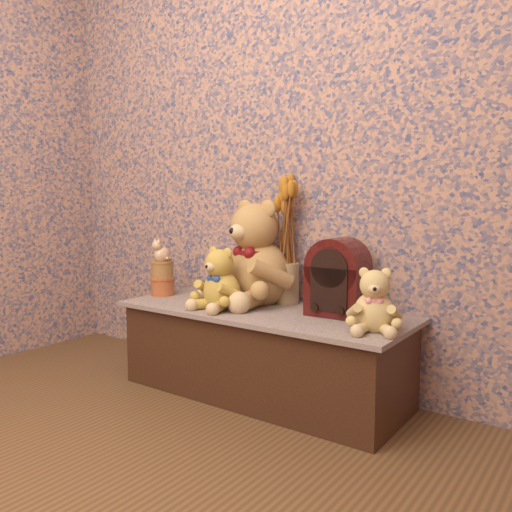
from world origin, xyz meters
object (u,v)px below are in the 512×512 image
(teddy_large, at_px, (258,248))
(cathedral_radio, at_px, (338,277))
(teddy_medium, at_px, (222,276))
(cat_figurine, at_px, (162,250))
(ceramic_vase, at_px, (287,283))
(teddy_small, at_px, (374,297))
(biscuit_tin_lower, at_px, (163,287))

(teddy_large, bearing_deg, cathedral_radio, 9.84)
(teddy_medium, xyz_separation_m, cat_figurine, (-0.44, 0.07, 0.08))
(teddy_medium, bearing_deg, teddy_large, 82.01)
(teddy_large, height_order, teddy_medium, teddy_large)
(ceramic_vase, height_order, cat_figurine, cat_figurine)
(teddy_medium, bearing_deg, ceramic_vase, 63.13)
(teddy_small, xyz_separation_m, cat_figurine, (-1.15, 0.05, 0.10))
(ceramic_vase, relative_size, cat_figurine, 1.56)
(ceramic_vase, bearing_deg, teddy_large, -153.94)
(teddy_large, bearing_deg, cat_figurine, -151.18)
(teddy_small, height_order, cat_figurine, cat_figurine)
(biscuit_tin_lower, bearing_deg, cat_figurine, 0.00)
(cathedral_radio, height_order, cat_figurine, cathedral_radio)
(teddy_small, distance_m, biscuit_tin_lower, 1.16)
(teddy_medium, distance_m, ceramic_vase, 0.32)
(cathedral_radio, bearing_deg, ceramic_vase, 161.64)
(teddy_medium, relative_size, cathedral_radio, 0.90)
(biscuit_tin_lower, bearing_deg, teddy_medium, -9.45)
(teddy_large, distance_m, cathedral_radio, 0.44)
(teddy_small, bearing_deg, ceramic_vase, 132.72)
(teddy_large, xyz_separation_m, teddy_medium, (-0.05, -0.21, -0.11))
(teddy_small, distance_m, cathedral_radio, 0.28)
(cathedral_radio, bearing_deg, teddy_medium, -162.03)
(ceramic_vase, bearing_deg, teddy_medium, -123.22)
(teddy_large, distance_m, ceramic_vase, 0.21)
(teddy_small, relative_size, cat_figurine, 2.09)
(cat_figurine, bearing_deg, teddy_medium, 0.31)
(teddy_large, height_order, biscuit_tin_lower, teddy_large)
(teddy_small, bearing_deg, teddy_medium, 159.02)
(teddy_small, height_order, biscuit_tin_lower, teddy_small)
(teddy_medium, height_order, ceramic_vase, teddy_medium)
(teddy_small, bearing_deg, cat_figurine, 154.65)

